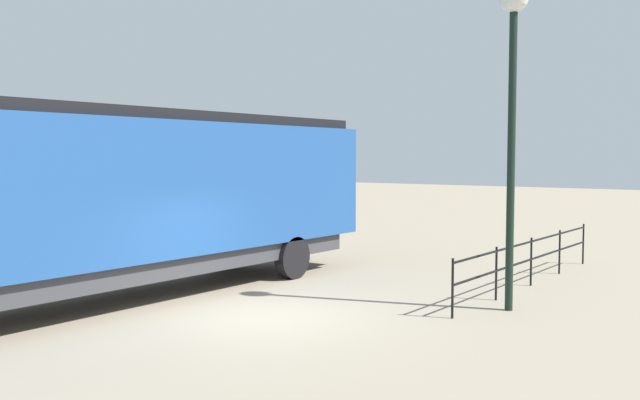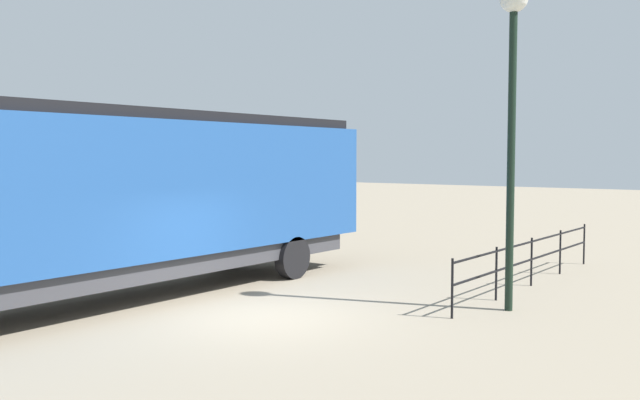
# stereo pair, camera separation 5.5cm
# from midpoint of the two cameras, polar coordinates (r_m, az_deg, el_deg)

# --- Properties ---
(ground_plane) EXTENTS (120.00, 120.00, 0.00)m
(ground_plane) POSITION_cam_midpoint_polar(r_m,az_deg,el_deg) (13.90, -4.71, -9.60)
(ground_plane) COLOR gray
(locomotive) EXTENTS (2.92, 15.07, 4.19)m
(locomotive) POSITION_cam_midpoint_polar(r_m,az_deg,el_deg) (15.78, -15.94, 0.46)
(locomotive) COLOR navy
(locomotive) RESTS_ON ground_plane
(lamp_post) EXTENTS (0.58, 0.58, 6.64)m
(lamp_post) POSITION_cam_midpoint_polar(r_m,az_deg,el_deg) (14.71, 15.71, 10.13)
(lamp_post) COLOR black
(lamp_post) RESTS_ON ground_plane
(platform_fence) EXTENTS (0.05, 8.64, 1.19)m
(platform_fence) POSITION_cam_midpoint_polar(r_m,az_deg,el_deg) (17.73, 17.14, -4.32)
(platform_fence) COLOR black
(platform_fence) RESTS_ON ground_plane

